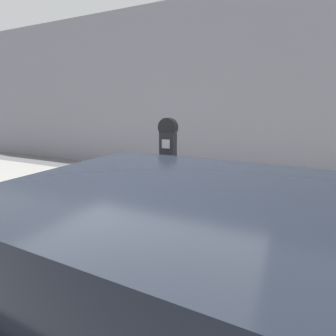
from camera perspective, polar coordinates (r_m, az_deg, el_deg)
ground_plane at (r=2.92m, az=-10.26°, el=-26.59°), size 60.00×60.00×0.00m
sidewalk at (r=4.59m, az=6.01°, el=-9.94°), size 24.00×2.80×0.12m
building_facade at (r=7.15m, az=14.83°, el=16.15°), size 24.00×0.30×4.55m
parking_meter at (r=3.19m, az=-0.00°, el=1.33°), size 0.23×0.12×1.61m
parked_car_beside_meter at (r=1.72m, az=10.51°, el=-28.72°), size 4.24×1.90×1.44m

